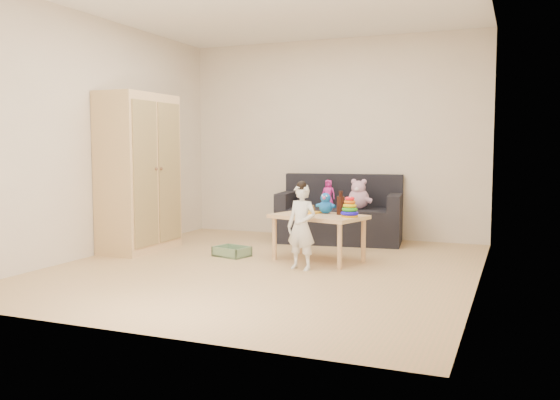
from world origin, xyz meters
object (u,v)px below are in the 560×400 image
at_px(play_table, 318,238).
at_px(sofa, 340,225).
at_px(toddler, 302,228).
at_px(wardrobe, 139,173).

bearing_deg(play_table, sofa, 96.55).
xyz_separation_m(play_table, toddler, (-0.01, -0.48, 0.16)).
bearing_deg(toddler, play_table, 99.27).
xyz_separation_m(wardrobe, sofa, (1.97, 1.45, -0.68)).
height_order(play_table, toddler, toddler).
distance_m(sofa, toddler, 1.79).
distance_m(play_table, toddler, 0.51).
relative_size(wardrobe, play_table, 1.94).
height_order(wardrobe, sofa, wardrobe).
xyz_separation_m(wardrobe, toddler, (2.10, -0.33, -0.49)).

